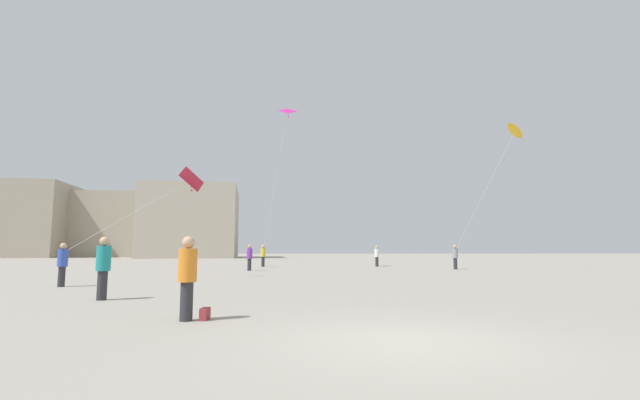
{
  "coord_description": "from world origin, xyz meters",
  "views": [
    {
      "loc": [
        -1.82,
        -6.72,
        1.4
      ],
      "look_at": [
        0.0,
        17.41,
        4.19
      ],
      "focal_mm": 24.27,
      "sensor_mm": 36.0,
      "label": 1
    }
  ],
  "objects_px": {
    "person_in_purple": "(250,256)",
    "person_in_teal": "(103,265)",
    "person_in_blue": "(62,263)",
    "kite_crimson_delta": "(192,180)",
    "person_in_orange": "(187,274)",
    "handbag_beside_flyer": "(205,314)",
    "building_centre_hall": "(111,225)",
    "kite_magenta_delta": "(287,114)",
    "person_in_yellow": "(263,255)",
    "building_right_hall": "(193,223)",
    "person_in_white": "(377,255)",
    "kite_amber_diamond": "(515,131)",
    "person_in_grey": "(455,256)"
  },
  "relations": [
    {
      "from": "handbag_beside_flyer",
      "to": "person_in_teal",
      "type": "bearing_deg",
      "value": 133.62
    },
    {
      "from": "building_centre_hall",
      "to": "building_right_hall",
      "type": "distance_m",
      "value": 20.25
    },
    {
      "from": "person_in_yellow",
      "to": "person_in_white",
      "type": "xyz_separation_m",
      "value": [
        9.54,
        -0.37,
        -0.04
      ]
    },
    {
      "from": "person_in_orange",
      "to": "person_in_grey",
      "type": "height_order",
      "value": "person_in_grey"
    },
    {
      "from": "person_in_purple",
      "to": "handbag_beside_flyer",
      "type": "xyz_separation_m",
      "value": [
        0.9,
        -20.67,
        -0.84
      ]
    },
    {
      "from": "person_in_purple",
      "to": "person_in_grey",
      "type": "xyz_separation_m",
      "value": [
        14.65,
        0.91,
        0.0
      ]
    },
    {
      "from": "kite_amber_diamond",
      "to": "handbag_beside_flyer",
      "type": "relative_size",
      "value": 27.53
    },
    {
      "from": "person_in_white",
      "to": "building_right_hall",
      "type": "bearing_deg",
      "value": 131.55
    },
    {
      "from": "building_right_hall",
      "to": "handbag_beside_flyer",
      "type": "xyz_separation_m",
      "value": [
        15.54,
        -70.8,
        -6.14
      ]
    },
    {
      "from": "kite_amber_diamond",
      "to": "building_centre_hall",
      "type": "height_order",
      "value": "building_centre_hall"
    },
    {
      "from": "person_in_teal",
      "to": "building_centre_hall",
      "type": "height_order",
      "value": "building_centre_hall"
    },
    {
      "from": "person_in_orange",
      "to": "handbag_beside_flyer",
      "type": "xyz_separation_m",
      "value": [
        0.35,
        0.1,
        -0.8
      ]
    },
    {
      "from": "person_in_teal",
      "to": "kite_crimson_delta",
      "type": "xyz_separation_m",
      "value": [
        0.28,
        9.55,
        4.0
      ]
    },
    {
      "from": "person_in_purple",
      "to": "building_right_hall",
      "type": "distance_m",
      "value": 52.49
    },
    {
      "from": "kite_magenta_delta",
      "to": "handbag_beside_flyer",
      "type": "relative_size",
      "value": 35.73
    },
    {
      "from": "person_in_purple",
      "to": "kite_magenta_delta",
      "type": "relative_size",
      "value": 0.15
    },
    {
      "from": "kite_crimson_delta",
      "to": "handbag_beside_flyer",
      "type": "distance_m",
      "value": 14.51
    },
    {
      "from": "person_in_yellow",
      "to": "person_in_blue",
      "type": "xyz_separation_m",
      "value": [
        -6.59,
        -19.16,
        -0.08
      ]
    },
    {
      "from": "kite_magenta_delta",
      "to": "person_in_yellow",
      "type": "bearing_deg",
      "value": 122.71
    },
    {
      "from": "person_in_blue",
      "to": "handbag_beside_flyer",
      "type": "height_order",
      "value": "person_in_blue"
    },
    {
      "from": "person_in_yellow",
      "to": "building_centre_hall",
      "type": "distance_m",
      "value": 62.36
    },
    {
      "from": "person_in_grey",
      "to": "building_centre_hall",
      "type": "distance_m",
      "value": 75.41
    },
    {
      "from": "kite_amber_diamond",
      "to": "person_in_grey",
      "type": "bearing_deg",
      "value": 139.62
    },
    {
      "from": "person_in_teal",
      "to": "building_right_hall",
      "type": "xyz_separation_m",
      "value": [
        -11.99,
        67.07,
        5.28
      ]
    },
    {
      "from": "building_centre_hall",
      "to": "person_in_teal",
      "type": "bearing_deg",
      "value": -68.56
    },
    {
      "from": "person_in_orange",
      "to": "person_in_white",
      "type": "bearing_deg",
      "value": -137.36
    },
    {
      "from": "person_in_orange",
      "to": "person_in_teal",
      "type": "distance_m",
      "value": 4.98
    },
    {
      "from": "building_centre_hall",
      "to": "handbag_beside_flyer",
      "type": "height_order",
      "value": "building_centre_hall"
    },
    {
      "from": "kite_amber_diamond",
      "to": "building_right_hall",
      "type": "distance_m",
      "value": 61.61
    },
    {
      "from": "person_in_white",
      "to": "kite_amber_diamond",
      "type": "bearing_deg",
      "value": -34.75
    },
    {
      "from": "person_in_orange",
      "to": "building_centre_hall",
      "type": "height_order",
      "value": "building_centre_hall"
    },
    {
      "from": "kite_crimson_delta",
      "to": "person_in_orange",
      "type": "bearing_deg",
      "value": -77.7
    },
    {
      "from": "person_in_purple",
      "to": "building_centre_hall",
      "type": "height_order",
      "value": "building_centre_hall"
    },
    {
      "from": "kite_magenta_delta",
      "to": "building_centre_hall",
      "type": "height_order",
      "value": "kite_magenta_delta"
    },
    {
      "from": "person_in_blue",
      "to": "building_centre_hall",
      "type": "height_order",
      "value": "building_centre_hall"
    },
    {
      "from": "building_centre_hall",
      "to": "handbag_beside_flyer",
      "type": "relative_size",
      "value": 67.65
    },
    {
      "from": "person_in_white",
      "to": "building_right_hall",
      "type": "relative_size",
      "value": 0.09
    },
    {
      "from": "person_in_purple",
      "to": "person_in_teal",
      "type": "height_order",
      "value": "person_in_teal"
    },
    {
      "from": "person_in_grey",
      "to": "kite_amber_diamond",
      "type": "height_order",
      "value": "kite_amber_diamond"
    },
    {
      "from": "person_in_purple",
      "to": "person_in_teal",
      "type": "bearing_deg",
      "value": -94.47
    },
    {
      "from": "person_in_purple",
      "to": "building_centre_hall",
      "type": "relative_size",
      "value": 0.08
    },
    {
      "from": "person_in_yellow",
      "to": "kite_amber_diamond",
      "type": "bearing_deg",
      "value": -38.78
    },
    {
      "from": "person_in_white",
      "to": "kite_amber_diamond",
      "type": "xyz_separation_m",
      "value": [
        7.98,
        -8.49,
        8.56
      ]
    },
    {
      "from": "person_in_grey",
      "to": "person_in_teal",
      "type": "xyz_separation_m",
      "value": [
        -17.3,
        -17.86,
        0.01
      ]
    },
    {
      "from": "person_in_orange",
      "to": "person_in_white",
      "type": "relative_size",
      "value": 0.96
    },
    {
      "from": "kite_amber_diamond",
      "to": "building_right_hall",
      "type": "relative_size",
      "value": 0.46
    },
    {
      "from": "person_in_grey",
      "to": "person_in_teal",
      "type": "height_order",
      "value": "person_in_teal"
    },
    {
      "from": "person_in_blue",
      "to": "kite_amber_diamond",
      "type": "distance_m",
      "value": 27.6
    },
    {
      "from": "person_in_blue",
      "to": "kite_crimson_delta",
      "type": "height_order",
      "value": "kite_crimson_delta"
    },
    {
      "from": "person_in_blue",
      "to": "kite_amber_diamond",
      "type": "xyz_separation_m",
      "value": [
        24.12,
        10.31,
        8.6
      ]
    }
  ]
}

